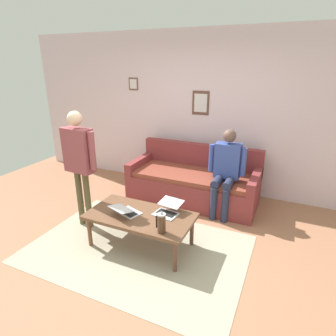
{
  "coord_description": "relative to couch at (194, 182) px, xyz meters",
  "views": [
    {
      "loc": [
        -1.49,
        2.53,
        2.16
      ],
      "look_at": [
        0.03,
        -0.82,
        0.8
      ],
      "focal_mm": 30.35,
      "sensor_mm": 36.0,
      "label": 1
    }
  ],
  "objects": [
    {
      "name": "person_standing",
      "position": [
        1.11,
        1.4,
        0.73
      ],
      "size": [
        0.57,
        0.22,
        1.61
      ],
      "color": "brown",
      "rests_on": "ground_plane"
    },
    {
      "name": "laptop_left",
      "position": [
        -0.12,
        1.32,
        0.17
      ],
      "size": [
        0.32,
        0.37,
        0.13
      ],
      "color": "silver",
      "rests_on": "coffee_table"
    },
    {
      "name": "laptop_center",
      "position": [
        0.32,
        1.56,
        0.17
      ],
      "size": [
        0.37,
        0.39,
        0.13
      ],
      "color": "silver",
      "rests_on": "coffee_table"
    },
    {
      "name": "couch",
      "position": [
        0.0,
        0.0,
        0.0
      ],
      "size": [
        2.07,
        0.89,
        0.88
      ],
      "color": "maroon",
      "rests_on": "ground_plane"
    },
    {
      "name": "french_press",
      "position": [
        -0.24,
        1.73,
        0.24
      ],
      "size": [
        0.11,
        0.09,
        0.26
      ],
      "color": "#4C3323",
      "rests_on": "coffee_table"
    },
    {
      "name": "ground_plane",
      "position": [
        0.09,
        1.59,
        -0.31
      ],
      "size": [
        7.68,
        7.68,
        0.0
      ],
      "primitive_type": "plane",
      "color": "#9E694B"
    },
    {
      "name": "area_rug",
      "position": [
        0.17,
        1.6,
        -0.3
      ],
      "size": [
        2.61,
        1.75,
        0.01
      ],
      "primitive_type": "cube",
      "color": "#A7A086",
      "rests_on": "ground_plane"
    },
    {
      "name": "back_wall",
      "position": [
        0.09,
        -0.61,
        1.05
      ],
      "size": [
        7.04,
        0.11,
        2.7
      ],
      "color": "silver",
      "rests_on": "ground_plane"
    },
    {
      "name": "coffee_table",
      "position": [
        0.17,
        1.5,
        0.09
      ],
      "size": [
        1.3,
        0.68,
        0.43
      ],
      "color": "brown",
      "rests_on": "ground_plane"
    },
    {
      "name": "person_seated",
      "position": [
        -0.56,
        0.23,
        0.42
      ],
      "size": [
        0.55,
        0.51,
        1.28
      ],
      "color": "#272C48",
      "rests_on": "ground_plane"
    }
  ]
}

